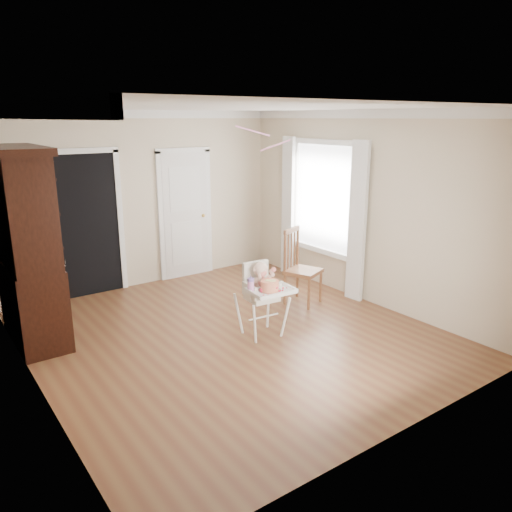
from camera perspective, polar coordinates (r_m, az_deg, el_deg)
floor at (r=6.26m, az=-2.69°, el=-8.94°), size 5.00×5.00×0.00m
ceiling at (r=5.70m, az=-3.05°, el=16.61°), size 5.00×5.00×0.00m
wall_back at (r=8.01m, az=-12.69°, el=6.25°), size 4.50×0.00×4.50m
wall_left at (r=5.02m, az=-24.96°, el=-0.28°), size 0.00×5.00×5.00m
wall_right at (r=7.27m, az=12.25°, el=5.37°), size 0.00×5.00×5.00m
crown_molding at (r=5.70m, az=-3.04°, el=16.01°), size 4.50×5.00×0.12m
doorway at (r=7.74m, az=-18.67°, el=3.67°), size 1.06×0.05×2.22m
closet_door at (r=8.34m, az=-8.07°, el=4.57°), size 0.96×0.09×2.13m
window_right at (r=7.79m, az=7.50°, el=5.77°), size 0.13×1.84×2.30m
high_chair at (r=6.03m, az=0.69°, el=-4.02°), size 0.58×0.70×0.93m
baby at (r=6.01m, az=0.60°, el=-2.71°), size 0.27×0.21×0.42m
cake at (r=5.80m, az=1.59°, el=-3.41°), size 0.28×0.28×0.13m
sippy_cup at (r=5.79m, az=-0.61°, el=-3.24°), size 0.08×0.08×0.19m
china_cabinet at (r=6.33m, az=-24.72°, el=0.90°), size 0.61×1.36×2.29m
dining_chair at (r=7.15m, az=5.18°, el=-1.48°), size 0.58×0.58×1.09m
streamer at (r=7.21m, az=-0.40°, el=14.12°), size 0.36×0.37×0.15m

